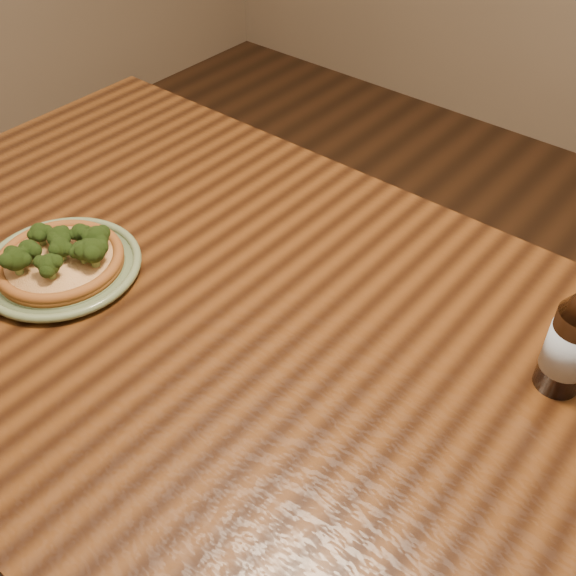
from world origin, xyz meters
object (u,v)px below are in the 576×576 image
Objects in this scene: pizza at (60,258)px; plate at (62,267)px; table at (257,369)px; beer_bottle at (573,340)px.

plate is at bearing -160.01° from pizza.
table is 7.02× the size of beer_bottle.
pizza is (0.00, 0.00, 0.02)m from plate.
plate is 0.77m from beer_bottle.
table is at bearing 17.57° from pizza.
pizza reaches higher than table.
plate is at bearing -179.81° from beer_bottle.
plate is at bearing -162.42° from table.
table is 7.86× the size of pizza.
beer_bottle reaches higher than table.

